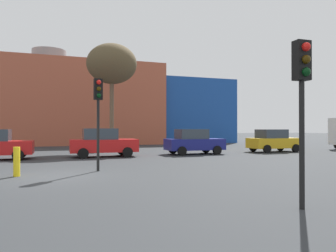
% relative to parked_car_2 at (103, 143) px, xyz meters
% --- Properties ---
extents(ground_plane, '(200.00, 200.00, 0.00)m').
position_rel_parked_car_2_xyz_m(ground_plane, '(-2.89, -7.73, -0.91)').
color(ground_plane, '#2D3033').
extents(building_backdrop, '(45.17, 13.58, 11.36)m').
position_rel_parked_car_2_xyz_m(building_backdrop, '(-3.85, 20.53, 3.57)').
color(building_backdrop, '#B2563D').
rests_on(building_backdrop, ground_plane).
extents(parked_car_2, '(4.22, 2.07, 1.83)m').
position_rel_parked_car_2_xyz_m(parked_car_2, '(0.00, 0.00, 0.00)').
color(parked_car_2, red).
rests_on(parked_car_2, ground_plane).
extents(parked_car_3, '(4.10, 2.01, 1.78)m').
position_rel_parked_car_2_xyz_m(parked_car_3, '(6.38, -0.00, -0.03)').
color(parked_car_3, navy).
rests_on(parked_car_3, ground_plane).
extents(parked_car_4, '(4.04, 1.99, 1.75)m').
position_rel_parked_car_2_xyz_m(parked_car_4, '(13.15, -0.00, -0.04)').
color(parked_car_4, gold).
rests_on(parked_car_4, ground_plane).
extents(traffic_light_near_right, '(0.36, 0.36, 3.81)m').
position_rel_parked_car_2_xyz_m(traffic_light_near_right, '(2.54, -14.85, 1.90)').
color(traffic_light_near_right, black).
rests_on(traffic_light_near_right, ground_plane).
extents(traffic_light_island, '(0.37, 0.37, 3.96)m').
position_rel_parked_car_2_xyz_m(traffic_light_island, '(-1.09, -6.88, 2.00)').
color(traffic_light_island, black).
rests_on(traffic_light_island, ground_plane).
extents(bare_tree_0, '(4.04, 4.04, 8.68)m').
position_rel_parked_car_2_xyz_m(bare_tree_0, '(1.35, 5.00, 6.10)').
color(bare_tree_0, brown).
rests_on(bare_tree_0, ground_plane).
extents(bollard_yellow_0, '(0.24, 0.24, 1.12)m').
position_rel_parked_car_2_xyz_m(bollard_yellow_0, '(-4.19, -7.37, -0.35)').
color(bollard_yellow_0, yellow).
rests_on(bollard_yellow_0, ground_plane).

